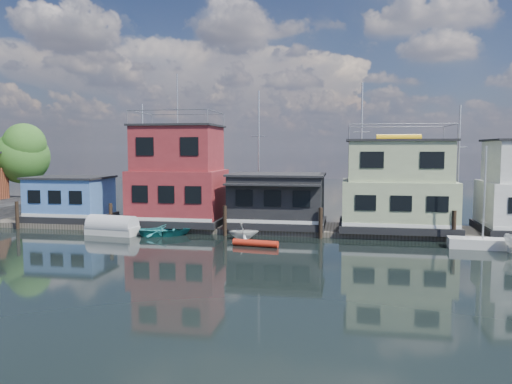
% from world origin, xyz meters
% --- Properties ---
extents(ground, '(160.00, 160.00, 0.00)m').
position_xyz_m(ground, '(0.00, 0.00, 0.00)').
color(ground, black).
rests_on(ground, ground).
extents(dock, '(48.00, 5.00, 0.40)m').
position_xyz_m(dock, '(0.00, 12.00, 0.20)').
color(dock, '#595147').
rests_on(dock, ground).
extents(houseboat_blue, '(6.40, 4.90, 3.66)m').
position_xyz_m(houseboat_blue, '(-18.00, 12.00, 2.21)').
color(houseboat_blue, black).
rests_on(houseboat_blue, dock).
extents(houseboat_red, '(7.40, 5.90, 11.86)m').
position_xyz_m(houseboat_red, '(-8.50, 12.00, 4.10)').
color(houseboat_red, black).
rests_on(houseboat_red, dock).
extents(houseboat_dark, '(7.40, 6.10, 4.06)m').
position_xyz_m(houseboat_dark, '(-0.50, 11.98, 2.42)').
color(houseboat_dark, black).
rests_on(houseboat_dark, dock).
extents(houseboat_green, '(8.40, 5.90, 7.03)m').
position_xyz_m(houseboat_green, '(8.50, 12.00, 3.55)').
color(houseboat_green, black).
rests_on(houseboat_green, dock).
extents(pilings, '(42.28, 0.28, 2.20)m').
position_xyz_m(pilings, '(-0.33, 9.20, 1.10)').
color(pilings, '#2D2116').
rests_on(pilings, ground).
extents(background_masts, '(36.40, 0.16, 12.00)m').
position_xyz_m(background_masts, '(4.76, 18.00, 5.55)').
color(background_masts, silver).
rests_on(background_masts, ground).
extents(day_sailer, '(4.24, 1.65, 6.56)m').
position_xyz_m(day_sailer, '(13.40, 7.42, 0.40)').
color(day_sailer, silver).
rests_on(day_sailer, ground).
extents(dinghy_teal, '(4.40, 3.74, 0.77)m').
position_xyz_m(dinghy_teal, '(-8.29, 8.32, 0.39)').
color(dinghy_teal, teal).
rests_on(dinghy_teal, ground).
extents(tarp_runabout, '(4.03, 2.05, 1.56)m').
position_xyz_m(tarp_runabout, '(-12.31, 7.98, 0.58)').
color(tarp_runabout, beige).
rests_on(tarp_runabout, ground).
extents(dinghy_white, '(2.55, 2.33, 1.15)m').
position_xyz_m(dinghy_white, '(-2.38, 7.98, 0.58)').
color(dinghy_white, silver).
rests_on(dinghy_white, ground).
extents(red_kayak, '(3.09, 0.91, 0.45)m').
position_xyz_m(red_kayak, '(-1.04, 5.44, 0.22)').
color(red_kayak, red).
rests_on(red_kayak, ground).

